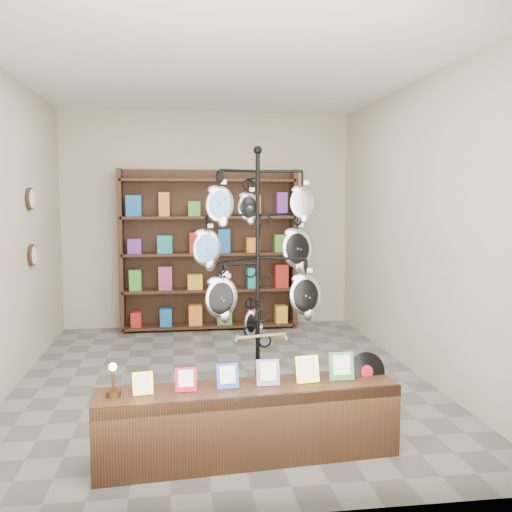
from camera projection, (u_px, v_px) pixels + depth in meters
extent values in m
plane|color=slate|center=(223.00, 380.00, 5.70)|extent=(5.00, 5.00, 0.00)
plane|color=#C0B09B|center=(208.00, 220.00, 8.01)|extent=(4.00, 0.00, 4.00)
plane|color=#C0B09B|center=(259.00, 255.00, 3.08)|extent=(4.00, 0.00, 4.00)
plane|color=#C0B09B|center=(7.00, 231.00, 5.27)|extent=(0.00, 5.00, 5.00)
plane|color=#C0B09B|center=(417.00, 228.00, 5.82)|extent=(0.00, 5.00, 5.00)
plane|color=white|center=(221.00, 72.00, 5.40)|extent=(5.00, 5.00, 0.00)
cylinder|color=black|center=(258.00, 403.00, 4.99)|extent=(0.51, 0.51, 0.03)
cylinder|color=black|center=(258.00, 282.00, 4.88)|extent=(0.04, 0.04, 2.19)
sphere|color=black|center=(258.00, 150.00, 4.77)|extent=(0.07, 0.07, 0.07)
ellipsoid|color=silver|center=(251.00, 323.00, 5.14)|extent=(0.12, 0.05, 0.23)
cube|color=#A97F46|center=(261.00, 336.00, 4.61)|extent=(0.41, 0.10, 0.04)
cube|color=black|center=(248.00, 422.00, 3.95)|extent=(2.11, 0.60, 0.51)
cube|color=yellow|center=(143.00, 383.00, 3.76)|extent=(0.14, 0.06, 0.15)
cube|color=#B10E1B|center=(186.00, 380.00, 3.82)|extent=(0.15, 0.06, 0.16)
cube|color=#263FA5|center=(228.00, 376.00, 3.89)|extent=(0.16, 0.07, 0.17)
cube|color=#E54C33|center=(268.00, 372.00, 3.95)|extent=(0.17, 0.07, 0.18)
cube|color=yellow|center=(307.00, 369.00, 4.01)|extent=(0.17, 0.07, 0.19)
cube|color=#337233|center=(341.00, 366.00, 4.07)|extent=(0.18, 0.07, 0.20)
cylinder|color=black|center=(367.00, 372.00, 4.17)|extent=(0.29, 0.09, 0.28)
cylinder|color=#B10E1B|center=(367.00, 372.00, 4.16)|extent=(0.10, 0.03, 0.09)
cylinder|color=#462B14|center=(113.00, 394.00, 3.73)|extent=(0.09, 0.09, 0.04)
cylinder|color=#462B14|center=(113.00, 381.00, 3.72)|extent=(0.02, 0.02, 0.13)
sphere|color=#FFBF59|center=(113.00, 367.00, 3.71)|extent=(0.05, 0.05, 0.05)
cube|color=black|center=(208.00, 249.00, 7.99)|extent=(2.40, 0.04, 2.20)
cube|color=black|center=(121.00, 251.00, 7.67)|extent=(0.06, 0.36, 2.20)
cube|color=black|center=(293.00, 249.00, 8.00)|extent=(0.06, 0.36, 2.20)
cube|color=black|center=(210.00, 325.00, 7.94)|extent=(2.36, 0.36, 0.04)
cube|color=black|center=(209.00, 289.00, 7.89)|extent=(2.36, 0.36, 0.03)
cube|color=black|center=(209.00, 254.00, 7.84)|extent=(2.36, 0.36, 0.04)
cube|color=black|center=(209.00, 217.00, 7.79)|extent=(2.36, 0.36, 0.04)
cube|color=black|center=(209.00, 180.00, 7.74)|extent=(2.36, 0.36, 0.04)
cylinder|color=black|center=(30.00, 199.00, 6.03)|extent=(0.03, 0.24, 0.24)
cylinder|color=black|center=(33.00, 255.00, 6.09)|extent=(0.03, 0.24, 0.24)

